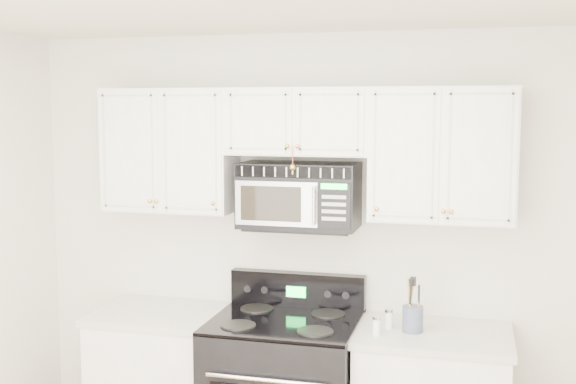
% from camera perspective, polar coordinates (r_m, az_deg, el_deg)
% --- Properties ---
extents(room, '(3.51, 3.51, 2.61)m').
position_cam_1_polar(room, '(2.85, -6.75, -10.83)').
color(room, brown).
rests_on(room, ground).
extents(upper_cabinets, '(2.44, 0.37, 0.75)m').
position_cam_1_polar(upper_cabinets, '(4.24, 0.98, 3.68)').
color(upper_cabinets, white).
rests_on(upper_cabinets, ground).
extents(microwave, '(0.69, 0.40, 0.38)m').
position_cam_1_polar(microwave, '(4.25, 0.88, -0.25)').
color(microwave, black).
rests_on(microwave, ground).
extents(utensil_crock, '(0.12, 0.12, 0.31)m').
position_cam_1_polar(utensil_crock, '(4.11, 9.82, -9.74)').
color(utensil_crock, '#4B526D').
rests_on(utensil_crock, base_cabinet_right).
extents(shaker_salt, '(0.04, 0.04, 0.11)m').
position_cam_1_polar(shaker_salt, '(4.03, 7.00, -10.43)').
color(shaker_salt, white).
rests_on(shaker_salt, base_cabinet_right).
extents(shaker_pepper, '(0.05, 0.05, 0.11)m').
position_cam_1_polar(shaker_pepper, '(4.15, 7.98, -9.89)').
color(shaker_pepper, white).
rests_on(shaker_pepper, base_cabinet_right).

